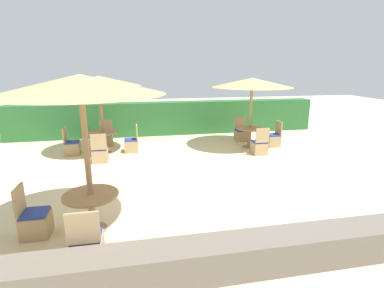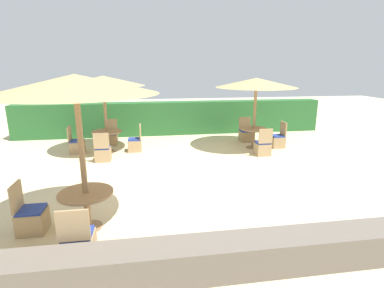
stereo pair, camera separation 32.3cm
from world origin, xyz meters
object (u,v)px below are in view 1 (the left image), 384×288
patio_chair_back_left_south (100,154)px  patio_chair_back_right_north (241,134)px  parasol_back_left (99,81)px  round_table_back_right (250,133)px  parasol_front_left (80,85)px  patio_chair_front_left_south (87,247)px  parasol_back_right (252,83)px  patio_chair_back_right_east (273,139)px  patio_chair_back_right_south (259,147)px  round_table_front_left (91,203)px  patio_chair_back_left_west (72,147)px  patio_chair_back_left_north (107,138)px  patio_chair_back_left_east (132,144)px  patio_chair_front_left_west (35,222)px  round_table_back_left (103,137)px

patio_chair_back_left_south → patio_chair_back_right_north: bearing=18.5°
parasol_back_left → round_table_back_right: (5.13, -0.28, -1.85)m
parasol_back_left → parasol_front_left: (0.22, -5.10, 0.19)m
patio_chair_front_left_south → parasol_back_right: bearing=49.8°
patio_chair_back_right_east → patio_chair_front_left_south: size_ratio=1.00×
patio_chair_back_right_south → patio_chair_front_left_south: (-4.87, -4.87, 0.00)m
patio_chair_back_right_south → round_table_front_left: size_ratio=0.96×
patio_chair_back_right_north → patio_chair_back_right_east: (0.86, -1.04, 0.00)m
patio_chair_back_left_west → patio_chair_back_left_south: (1.00, -1.03, 0.00)m
patio_chair_back_left_south → patio_chair_back_left_north: same height
parasol_back_left → patio_chair_back_left_south: (-0.03, -1.03, -2.14)m
parasol_back_left → round_table_back_right: parasol_back_left is taller
round_table_back_right → patio_chair_back_right_south: bearing=-90.3°
patio_chair_back_left_north → patio_chair_front_left_south: (0.24, -7.09, 0.00)m
parasol_back_left → patio_chair_back_left_south: 2.37m
patio_chair_back_right_east → patio_chair_back_left_east: bearing=86.8°
parasol_back_right → patio_chair_front_left_south: 7.84m
parasol_back_left → patio_chair_back_left_north: bearing=89.2°
parasol_back_right → patio_chair_front_left_west: 7.87m
parasol_front_left → patio_chair_back_left_east: bearing=82.0°
round_table_back_left → patio_chair_front_left_south: size_ratio=1.08×
patio_chair_back_right_north → patio_chair_back_left_north: bearing=-3.5°
round_table_front_left → parasol_front_left: bearing=0.0°
patio_chair_back_left_north → patio_chair_front_left_west: same height
patio_chair_back_right_east → round_table_front_left: size_ratio=0.96×
patio_chair_back_left_west → patio_chair_back_left_south: bearing=44.1°
round_table_back_right → parasol_front_left: size_ratio=0.35×
patio_chair_back_right_south → parasol_back_right: bearing=89.7°
patio_chair_back_left_east → parasol_front_left: bearing=172.0°
patio_chair_back_left_west → round_table_front_left: (1.25, -5.11, 0.27)m
round_table_front_left → parasol_back_right: bearing=44.5°
parasol_back_right → round_table_back_right: 1.76m
patio_chair_back_right_north → patio_chair_front_left_south: 8.38m
patio_chair_back_left_west → patio_chair_back_left_north: size_ratio=1.00×
patio_chair_back_left_north → patio_chair_back_left_south: bearing=88.9°
patio_chair_back_left_west → patio_chair_back_left_south: size_ratio=1.00×
patio_chair_back_left_north → parasol_front_left: parasol_front_left is taller
parasol_back_right → patio_chair_back_right_south: bearing=-90.3°
patio_chair_back_left_east → parasol_front_left: parasol_front_left is taller
parasol_back_left → patio_chair_back_left_south: size_ratio=2.90×
patio_chair_back_left_south → patio_chair_back_left_west: bearing=134.1°
patio_chair_back_right_south → parasol_front_left: size_ratio=0.34×
patio_chair_back_left_west → parasol_front_left: size_ratio=0.34×
patio_chair_back_left_south → round_table_back_left: bearing=88.6°
parasol_back_right → round_table_front_left: (-4.91, -4.83, -1.78)m
patio_chair_back_left_west → parasol_front_left: parasol_front_left is taller
patio_chair_back_left_north → parasol_back_right: (5.12, -1.31, 2.05)m
patio_chair_back_right_north → patio_chair_back_right_south: (-0.06, -1.90, 0.00)m
round_table_front_left → patio_chair_front_left_south: 0.99m
patio_chair_back_left_south → patio_chair_back_right_east: 6.11m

